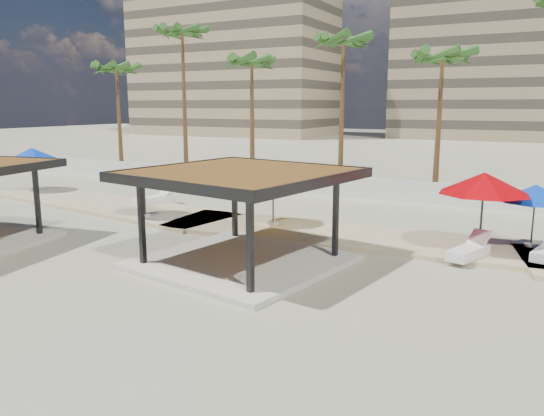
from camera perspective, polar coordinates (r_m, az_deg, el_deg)
The scene contains 18 objects.
ground at distance 16.36m, azimuth -6.86°, elevation -7.81°, with size 200.00×200.00×0.00m, color tan.
promenade at distance 22.08m, azimuth 8.99°, elevation -2.72°, with size 44.45×7.97×0.24m.
boundary_wall at distance 30.36m, azimuth 10.67°, elevation 2.02°, with size 56.00×0.30×1.20m, color silver.
building_west at distance 95.91m, azimuth -4.29°, elevation 17.02°, with size 34.00×16.00×32.40m.
building_mid at distance 91.21m, azimuth 25.94°, elevation 15.66°, with size 38.00×16.00×30.40m.
pavilion_central at distance 17.48m, azimuth -3.37°, elevation -0.05°, with size 7.21×7.21×3.19m.
umbrella_a at distance 34.70m, azimuth -24.42°, elevation 5.32°, with size 3.68×3.68×2.58m.
umbrella_b at distance 22.61m, azimuth 0.12°, elevation 3.22°, with size 3.13×3.13×2.33m.
umbrella_c at distance 19.80m, azimuth 21.84°, elevation 2.46°, with size 3.94×3.94×2.79m.
umbrella_d at distance 21.25m, azimuth 26.50°, elevation 1.41°, with size 2.62×2.62×2.27m.
umbrella_f at distance 24.96m, azimuth -13.64°, elevation 3.54°, with size 2.91×2.91×2.28m.
lounger_a at distance 28.55m, azimuth -12.50°, elevation 0.96°, with size 1.30×2.40×0.87m.
lounger_b at distance 19.25m, azimuth 20.40°, elevation -4.40°, with size 1.26×2.18×0.79m.
palm_a at distance 43.13m, azimuth -16.37°, elevation 13.79°, with size 3.00×3.00×8.78m.
palm_b at distance 39.70m, azimuth -9.62°, elevation 17.51°, with size 3.00×3.00×11.11m.
palm_c at distance 35.67m, azimuth -2.20°, elevation 14.95°, with size 3.00×3.00×8.83m.
palm_d at distance 33.89m, azimuth 7.69°, elevation 16.74°, with size 3.00×3.00×9.88m.
palm_e at distance 31.68m, azimuth 17.85°, elevation 14.65°, with size 3.00×3.00×8.66m.
Camera 1 is at (8.96, -12.63, 5.27)m, focal length 35.00 mm.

